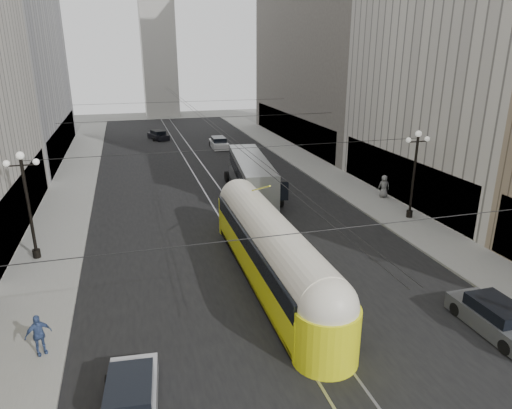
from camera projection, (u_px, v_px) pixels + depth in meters
road at (206, 180)px, 43.52m from camera, size 20.00×85.00×0.02m
sidewalk_left at (75, 179)px, 43.58m from camera, size 4.00×72.00×0.15m
sidewalk_right at (309, 163)px, 49.78m from camera, size 4.00×72.00×0.15m
rail_left at (198, 181)px, 43.32m from camera, size 0.12×85.00×0.04m
rail_right at (213, 180)px, 43.71m from camera, size 0.12×85.00×0.04m
building_right_far at (337, 12)px, 57.56m from camera, size 12.60×32.60×32.60m
distant_tower at (157, 31)px, 81.97m from camera, size 6.00×6.00×31.36m
lamppost_left_mid at (28, 200)px, 25.85m from camera, size 1.86×0.44×6.37m
lamppost_right_mid at (414, 170)px, 32.36m from camera, size 1.86×0.44×6.37m
catenary at (207, 120)px, 40.74m from camera, size 25.00×72.00×0.23m
streetcar at (271, 248)px, 24.22m from camera, size 2.73×16.95×3.72m
city_bus at (251, 174)px, 39.04m from camera, size 3.99×12.44×3.10m
sedan_silver at (131, 399)px, 15.41m from camera, size 2.10×4.34×1.33m
sedan_grey at (496, 318)px, 20.04m from camera, size 1.85×4.42×1.39m
sedan_white_far at (219, 143)px, 57.57m from camera, size 1.96×4.52×1.41m
sedan_dark_far at (158, 135)px, 63.22m from camera, size 2.87×4.28×1.25m
pedestrian_crossing_b at (340, 351)px, 17.66m from camera, size 0.81×0.90×1.50m
pedestrian_sidewalk_right at (384, 186)px, 37.76m from camera, size 1.03×0.78×1.88m
pedestrian_sidewalk_left at (38, 335)px, 18.18m from camera, size 1.18×0.96×1.76m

